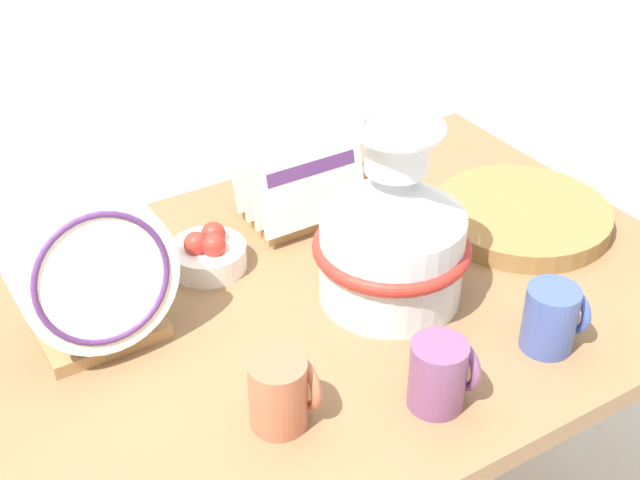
# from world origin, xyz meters

# --- Properties ---
(display_table) EXTENTS (1.23, 0.83, 0.66)m
(display_table) POSITION_xyz_m (0.00, 0.00, 0.59)
(display_table) COLOR olive
(display_table) RESTS_ON ground_plane
(ceramic_vase) EXTENTS (0.25, 0.25, 0.31)m
(ceramic_vase) POSITION_xyz_m (0.10, -0.06, 0.79)
(ceramic_vase) COLOR silver
(ceramic_vase) RESTS_ON display_table
(dish_rack_round_plates) EXTENTS (0.23, 0.16, 0.25)m
(dish_rack_round_plates) POSITION_xyz_m (-0.33, 0.08, 0.78)
(dish_rack_round_plates) COLOR tan
(dish_rack_round_plates) RESTS_ON display_table
(dish_rack_square_plates) EXTENTS (0.21, 0.15, 0.23)m
(dish_rack_square_plates) POSITION_xyz_m (0.09, 0.23, 0.76)
(dish_rack_square_plates) COLOR tan
(dish_rack_square_plates) RESTS_ON display_table
(wicker_charger_stack) EXTENTS (0.32, 0.32, 0.04)m
(wicker_charger_stack) POSITION_xyz_m (0.42, -0.01, 0.68)
(wicker_charger_stack) COLOR olive
(wicker_charger_stack) RESTS_ON display_table
(mug_cobalt_glaze) EXTENTS (0.09, 0.08, 0.10)m
(mug_cobalt_glaze) POSITION_xyz_m (0.23, -0.28, 0.72)
(mug_cobalt_glaze) COLOR #42569E
(mug_cobalt_glaze) RESTS_ON display_table
(mug_plum_glaze) EXTENTS (0.09, 0.08, 0.10)m
(mug_plum_glaze) POSITION_xyz_m (0.01, -0.29, 0.72)
(mug_plum_glaze) COLOR #7A4770
(mug_plum_glaze) RESTS_ON display_table
(mug_terracotta_glaze) EXTENTS (0.09, 0.08, 0.10)m
(mug_terracotta_glaze) POSITION_xyz_m (-0.19, -0.21, 0.72)
(mug_terracotta_glaze) COLOR #B76647
(mug_terracotta_glaze) RESTS_ON display_table
(fruit_bowl) EXTENTS (0.13, 0.13, 0.07)m
(fruit_bowl) POSITION_xyz_m (-0.12, 0.17, 0.69)
(fruit_bowl) COLOR white
(fruit_bowl) RESTS_ON display_table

